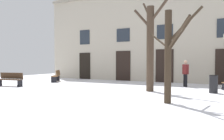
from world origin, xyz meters
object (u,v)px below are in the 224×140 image
at_px(tree_near_facade, 169,52).
at_px(person_crossing_plaza, 185,72).
at_px(litter_bin, 213,84).
at_px(bench_back_to_back_right, 10,79).
at_px(tree_left_of_center, 150,45).
at_px(bench_near_center_tree, 56,76).

bearing_deg(tree_near_facade, person_crossing_plaza, 91.03).
distance_m(litter_bin, bench_back_to_back_right, 12.39).
height_order(tree_left_of_center, person_crossing_plaza, tree_left_of_center).
bearing_deg(tree_left_of_center, bench_back_to_back_right, -168.72).
bearing_deg(bench_near_center_tree, bench_back_to_back_right, -38.35).
relative_size(tree_left_of_center, litter_bin, 5.39).
bearing_deg(person_crossing_plaza, bench_back_to_back_right, -108.47).
distance_m(bench_back_to_back_right, person_crossing_plaza, 11.52).
relative_size(litter_bin, bench_near_center_tree, 0.58).
xyz_separation_m(tree_left_of_center, bench_near_center_tree, (-8.47, 2.11, -2.06)).
height_order(tree_left_of_center, bench_near_center_tree, tree_left_of_center).
xyz_separation_m(bench_near_center_tree, bench_back_to_back_right, (-0.51, -3.90, -0.02)).
height_order(litter_bin, bench_near_center_tree, bench_near_center_tree).
bearing_deg(litter_bin, tree_left_of_center, -166.22).
bearing_deg(tree_left_of_center, bench_near_center_tree, 166.00).
xyz_separation_m(bench_near_center_tree, person_crossing_plaza, (9.96, 0.87, 0.47)).
height_order(bench_near_center_tree, bench_back_to_back_right, bench_near_center_tree).
bearing_deg(bench_back_to_back_right, person_crossing_plaza, 14.26).
bearing_deg(tree_near_facade, bench_near_center_tree, 153.26).
bearing_deg(tree_near_facade, tree_left_of_center, 118.33).
height_order(tree_near_facade, bench_back_to_back_right, tree_near_facade).
xyz_separation_m(tree_near_facade, bench_near_center_tree, (-10.07, 5.07, -1.50)).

